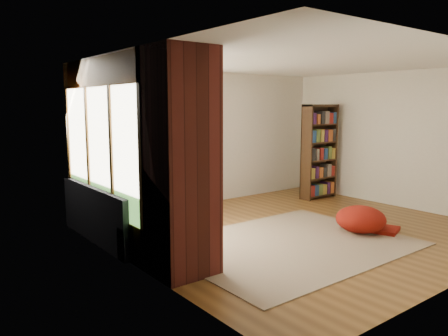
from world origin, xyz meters
TOP-DOWN VIEW (x-y plane):
  - floor at (0.00, 0.00)m, footprint 5.50×5.50m
  - ceiling at (0.00, 0.00)m, footprint 5.50×5.50m
  - wall_back at (0.00, 2.50)m, footprint 5.50×0.04m
  - wall_left at (-2.75, 0.00)m, footprint 0.04×5.00m
  - wall_right at (2.75, 0.00)m, footprint 0.04×5.00m
  - windows_back at (-1.20, 2.47)m, footprint 2.82×0.10m
  - windows_left at (-2.72, 1.20)m, footprint 0.10×2.62m
  - roller_blind at (-2.69, 2.03)m, footprint 0.03×0.72m
  - brick_chimney at (-2.40, -0.35)m, footprint 0.70×0.70m
  - sectional_sofa at (-1.95, 1.70)m, footprint 2.20×2.20m
  - area_rug at (-0.65, -0.41)m, footprint 3.33×2.55m
  - bookshelf at (2.14, 1.44)m, footprint 0.84×0.28m
  - pouf at (0.67, -0.65)m, footprint 0.76×0.76m
  - dog_tan at (-1.95, 1.76)m, footprint 0.95×0.94m
  - dog_brindle at (-2.15, 0.99)m, footprint 0.59×0.82m
  - throw_pillows at (-1.92, 1.85)m, footprint 1.98×1.68m

SIDE VIEW (x-z plane):
  - floor at x=0.00m, z-range 0.00..0.00m
  - area_rug at x=-0.65m, z-range 0.00..0.01m
  - pouf at x=0.67m, z-range 0.01..0.42m
  - sectional_sofa at x=-1.95m, z-range -0.10..0.70m
  - dog_brindle at x=-2.15m, z-range 0.54..0.95m
  - throw_pillows at x=-1.92m, z-range 0.54..0.99m
  - dog_tan at x=-1.95m, z-range 0.54..1.01m
  - bookshelf at x=2.14m, z-range 0.00..1.97m
  - wall_back at x=0.00m, z-range 0.00..2.60m
  - wall_left at x=-2.75m, z-range 0.00..2.60m
  - wall_right at x=2.75m, z-range 0.00..2.60m
  - brick_chimney at x=-2.40m, z-range 0.00..2.60m
  - windows_back at x=-1.20m, z-range 0.40..2.30m
  - windows_left at x=-2.72m, z-range 0.40..2.30m
  - roller_blind at x=-2.69m, z-range 1.30..2.20m
  - ceiling at x=0.00m, z-range 2.60..2.60m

